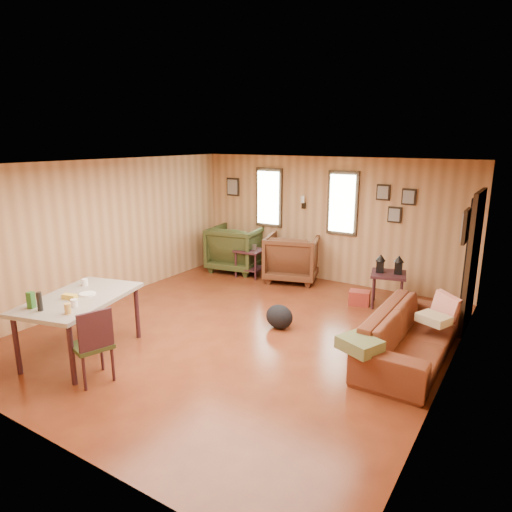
{
  "coord_description": "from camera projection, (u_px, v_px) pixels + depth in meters",
  "views": [
    {
      "loc": [
        3.46,
        -5.09,
        2.72
      ],
      "look_at": [
        0.0,
        0.4,
        1.05
      ],
      "focal_mm": 32.0,
      "sensor_mm": 36.0,
      "label": 1
    }
  ],
  "objects": [
    {
      "name": "room",
      "position": [
        261.0,
        249.0,
        6.47
      ],
      "size": [
        5.54,
        6.04,
        2.44
      ],
      "color": "brown",
      "rests_on": "ground"
    },
    {
      "name": "sofa",
      "position": [
        411.0,
        327.0,
        5.72
      ],
      "size": [
        0.64,
        2.18,
        0.85
      ],
      "primitive_type": "imported",
      "rotation": [
        0.0,
        0.0,
        1.57
      ],
      "color": "brown",
      "rests_on": "ground"
    },
    {
      "name": "recliner_brown",
      "position": [
        292.0,
        255.0,
        8.94
      ],
      "size": [
        1.21,
        1.17,
        1.01
      ],
      "primitive_type": "imported",
      "rotation": [
        0.0,
        0.0,
        3.43
      ],
      "color": "#502B18",
      "rests_on": "ground"
    },
    {
      "name": "recliner_green",
      "position": [
        236.0,
        246.0,
        9.62
      ],
      "size": [
        1.16,
        1.11,
        1.05
      ],
      "primitive_type": "imported",
      "rotation": [
        0.0,
        0.0,
        -2.98
      ],
      "color": "#323A1A",
      "rests_on": "ground"
    },
    {
      "name": "end_table",
      "position": [
        250.0,
        258.0,
        9.21
      ],
      "size": [
        0.57,
        0.52,
        0.69
      ],
      "rotation": [
        0.0,
        0.0,
        0.06
      ],
      "color": "#3A1A1F",
      "rests_on": "ground"
    },
    {
      "name": "side_table",
      "position": [
        389.0,
        271.0,
        7.5
      ],
      "size": [
        0.67,
        0.67,
        0.88
      ],
      "rotation": [
        0.0,
        0.0,
        0.26
      ],
      "color": "#3A1A1F",
      "rests_on": "ground"
    },
    {
      "name": "cooler",
      "position": [
        359.0,
        298.0,
        7.68
      ],
      "size": [
        0.38,
        0.31,
        0.24
      ],
      "rotation": [
        0.0,
        0.0,
        0.22
      ],
      "color": "maroon",
      "rests_on": "ground"
    },
    {
      "name": "backpack",
      "position": [
        279.0,
        317.0,
        6.71
      ],
      "size": [
        0.45,
        0.36,
        0.36
      ],
      "rotation": [
        0.0,
        0.0,
        0.13
      ],
      "color": "black",
      "rests_on": "ground"
    },
    {
      "name": "sofa_pillows",
      "position": [
        403.0,
        327.0,
        5.51
      ],
      "size": [
        1.09,
        1.91,
        0.39
      ],
      "rotation": [
        0.0,
        0.0,
        -0.4
      ],
      "color": "#565E34",
      "rests_on": "sofa"
    },
    {
      "name": "dining_table",
      "position": [
        78.0,
        302.0,
        5.75
      ],
      "size": [
        1.28,
        1.72,
        1.01
      ],
      "rotation": [
        0.0,
        0.0,
        0.25
      ],
      "color": "gray",
      "rests_on": "ground"
    },
    {
      "name": "dining_chair",
      "position": [
        93.0,
        342.0,
        5.13
      ],
      "size": [
        0.51,
        0.51,
        0.9
      ],
      "rotation": [
        0.0,
        0.0,
        -0.31
      ],
      "color": "#323A1A",
      "rests_on": "ground"
    }
  ]
}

